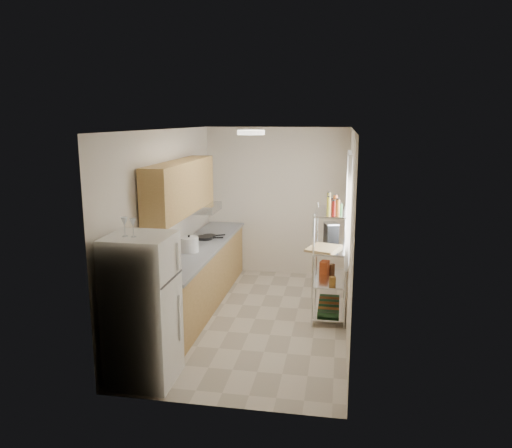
{
  "coord_description": "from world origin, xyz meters",
  "views": [
    {
      "loc": [
        1.13,
        -6.44,
        2.73
      ],
      "look_at": [
        -0.03,
        0.25,
        1.3
      ],
      "focal_mm": 35.0,
      "sensor_mm": 36.0,
      "label": 1
    }
  ],
  "objects_px": {
    "refrigerator": "(143,309)",
    "rice_cooker": "(189,245)",
    "frying_pan_large": "(205,238)",
    "espresso_machine": "(331,233)",
    "cutting_board": "(324,248)"
  },
  "relations": [
    {
      "from": "refrigerator",
      "to": "rice_cooker",
      "type": "distance_m",
      "value": 1.92
    },
    {
      "from": "espresso_machine",
      "to": "refrigerator",
      "type": "bearing_deg",
      "value": -144.97
    },
    {
      "from": "refrigerator",
      "to": "espresso_machine",
      "type": "xyz_separation_m",
      "value": [
        1.87,
        2.37,
        0.36
      ]
    },
    {
      "from": "refrigerator",
      "to": "espresso_machine",
      "type": "bearing_deg",
      "value": 51.7
    },
    {
      "from": "cutting_board",
      "to": "rice_cooker",
      "type": "bearing_deg",
      "value": -179.05
    },
    {
      "from": "espresso_machine",
      "to": "frying_pan_large",
      "type": "bearing_deg",
      "value": 154.17
    },
    {
      "from": "frying_pan_large",
      "to": "espresso_machine",
      "type": "relative_size",
      "value": 0.89
    },
    {
      "from": "refrigerator",
      "to": "cutting_board",
      "type": "bearing_deg",
      "value": 47.42
    },
    {
      "from": "frying_pan_large",
      "to": "rice_cooker",
      "type": "bearing_deg",
      "value": -101.75
    },
    {
      "from": "rice_cooker",
      "to": "espresso_machine",
      "type": "xyz_separation_m",
      "value": [
        1.96,
        0.46,
        0.15
      ]
    },
    {
      "from": "refrigerator",
      "to": "frying_pan_large",
      "type": "distance_m",
      "value": 2.69
    },
    {
      "from": "rice_cooker",
      "to": "frying_pan_large",
      "type": "bearing_deg",
      "value": 89.46
    },
    {
      "from": "rice_cooker",
      "to": "refrigerator",
      "type": "bearing_deg",
      "value": -87.37
    },
    {
      "from": "rice_cooker",
      "to": "espresso_machine",
      "type": "relative_size",
      "value": 0.93
    },
    {
      "from": "cutting_board",
      "to": "espresso_machine",
      "type": "relative_size",
      "value": 1.7
    }
  ]
}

